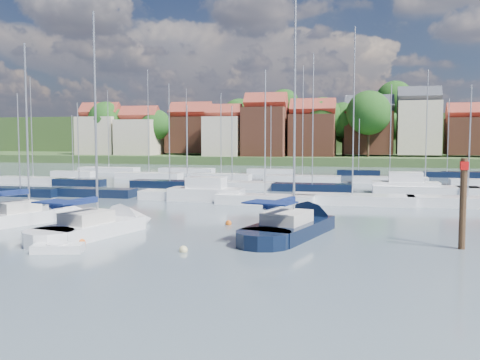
# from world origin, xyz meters

# --- Properties ---
(ground) EXTENTS (260.00, 260.00, 0.00)m
(ground) POSITION_xyz_m (0.00, 40.00, 0.00)
(ground) COLOR #485561
(ground) RESTS_ON ground
(sailboat_left) EXTENTS (6.34, 10.11, 13.52)m
(sailboat_left) POSITION_xyz_m (-13.29, 5.12, 0.36)
(sailboat_left) COLOR silver
(sailboat_left) RESTS_ON ground
(sailboat_centre) EXTENTS (5.28, 11.14, 14.68)m
(sailboat_centre) POSITION_xyz_m (-6.31, 2.17, 0.36)
(sailboat_centre) COLOR silver
(sailboat_centre) RESTS_ON ground
(sailboat_navy) EXTENTS (6.01, 12.28, 16.43)m
(sailboat_navy) POSITION_xyz_m (5.51, 5.30, 0.35)
(sailboat_navy) COLOR black
(sailboat_navy) RESTS_ON ground
(tender) EXTENTS (2.79, 1.88, 0.55)m
(tender) POSITION_xyz_m (-5.94, -3.73, 0.21)
(tender) COLOR silver
(tender) RESTS_ON ground
(timber_piling) EXTENTS (0.40, 0.40, 7.14)m
(timber_piling) POSITION_xyz_m (14.65, 2.18, 1.54)
(timber_piling) COLOR #4C331E
(timber_piling) RESTS_ON ground
(buoy_b) EXTENTS (0.45, 0.45, 0.45)m
(buoy_b) POSITION_xyz_m (-7.56, -3.20, 0.00)
(buoy_b) COLOR beige
(buoy_b) RESTS_ON ground
(buoy_c) EXTENTS (0.47, 0.47, 0.47)m
(buoy_c) POSITION_xyz_m (-5.77, -1.69, 0.00)
(buoy_c) COLOR #D85914
(buoy_c) RESTS_ON ground
(buoy_d) EXTENTS (0.46, 0.46, 0.46)m
(buoy_d) POSITION_xyz_m (0.39, -2.08, 0.00)
(buoy_d) COLOR beige
(buoy_d) RESTS_ON ground
(buoy_e) EXTENTS (0.43, 0.43, 0.43)m
(buoy_e) POSITION_xyz_m (0.42, 6.88, 0.00)
(buoy_e) COLOR #D85914
(buoy_e) RESTS_ON ground
(marina_field) EXTENTS (79.62, 41.41, 15.93)m
(marina_field) POSITION_xyz_m (1.91, 35.15, 0.43)
(marina_field) COLOR silver
(marina_field) RESTS_ON ground
(far_shore_town) EXTENTS (212.46, 90.00, 22.27)m
(far_shore_town) POSITION_xyz_m (2.23, 132.67, 4.61)
(far_shore_town) COLOR #374B25
(far_shore_town) RESTS_ON ground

